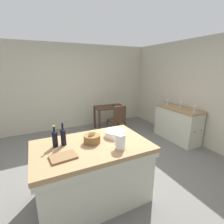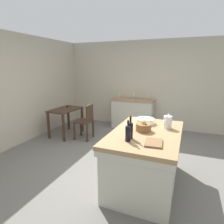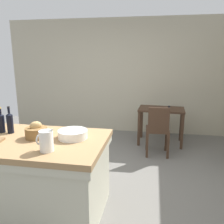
{
  "view_description": "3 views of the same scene",
  "coord_description": "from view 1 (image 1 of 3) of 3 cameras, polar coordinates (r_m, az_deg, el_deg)",
  "views": [
    {
      "loc": [
        -1.13,
        -2.61,
        1.92
      ],
      "look_at": [
        0.33,
        0.38,
        1.0
      ],
      "focal_mm": 26.3,
      "sensor_mm": 36.0,
      "label": 1
    },
    {
      "loc": [
        -3.23,
        -1.17,
        1.85
      ],
      "look_at": [
        0.39,
        0.28,
        0.92
      ],
      "focal_mm": 30.69,
      "sensor_mm": 36.0,
      "label": 2
    },
    {
      "loc": [
        0.79,
        -2.79,
        1.74
      ],
      "look_at": [
        0.2,
        0.5,
        0.95
      ],
      "focal_mm": 37.11,
      "sensor_mm": 36.0,
      "label": 3
    }
  ],
  "objects": [
    {
      "name": "wooden_chair",
      "position": [
        4.56,
        1.82,
        -2.73
      ],
      "size": [
        0.42,
        0.42,
        0.91
      ],
      "color": "#3D281C",
      "rests_on": "ground"
    },
    {
      "name": "wall_right",
      "position": [
        4.6,
        28.9,
        5.77
      ],
      "size": [
        0.12,
        5.2,
        2.6
      ],
      "primitive_type": "cube",
      "color": "#B2AA93",
      "rests_on": "ground"
    },
    {
      "name": "wine_bottle_amber",
      "position": [
        2.33,
        -19.25,
        -8.63
      ],
      "size": [
        0.07,
        0.07,
        0.3
      ],
      "color": "black",
      "rests_on": "island_table"
    },
    {
      "name": "bread_basket",
      "position": [
        2.36,
        -6.95,
        -9.0
      ],
      "size": [
        0.24,
        0.24,
        0.19
      ],
      "color": "brown",
      "rests_on": "island_table"
    },
    {
      "name": "wine_glass_far_left",
      "position": [
        4.33,
        26.8,
        1.44
      ],
      "size": [
        0.07,
        0.07,
        0.16
      ],
      "color": "white",
      "rests_on": "side_cabinet"
    },
    {
      "name": "wine_glass_middle",
      "position": [
        4.88,
        18.72,
        3.65
      ],
      "size": [
        0.07,
        0.07,
        0.16
      ],
      "color": "white",
      "rests_on": "side_cabinet"
    },
    {
      "name": "side_cabinet",
      "position": [
        4.74,
        21.7,
        -3.83
      ],
      "size": [
        0.52,
        1.26,
        0.89
      ],
      "color": "#99754C",
      "rests_on": "ground"
    },
    {
      "name": "wine_glass_left",
      "position": [
        4.64,
        22.81,
        2.87
      ],
      "size": [
        0.07,
        0.07,
        0.18
      ],
      "color": "white",
      "rests_on": "side_cabinet"
    },
    {
      "name": "wash_bowl",
      "position": [
        2.56,
        1.12,
        -7.41
      ],
      "size": [
        0.32,
        0.32,
        0.09
      ],
      "primitive_type": "cylinder",
      "color": "white",
      "rests_on": "island_table"
    },
    {
      "name": "wine_bottle_dark",
      "position": [
        2.34,
        -16.58,
        -8.11
      ],
      "size": [
        0.07,
        0.07,
        0.32
      ],
      "color": "black",
      "rests_on": "island_table"
    },
    {
      "name": "wall_back",
      "position": [
        5.37,
        -13.78,
        8.36
      ],
      "size": [
        5.32,
        0.12,
        2.6
      ],
      "primitive_type": "cube",
      "color": "#B2AA93",
      "rests_on": "ground"
    },
    {
      "name": "island_table",
      "position": [
        2.54,
        -6.72,
        -19.29
      ],
      "size": [
        1.59,
        1.0,
        0.88
      ],
      "color": "#99754C",
      "rests_on": "ground"
    },
    {
      "name": "pitcher",
      "position": [
        2.17,
        2.93,
        -10.09
      ],
      "size": [
        0.17,
        0.13,
        0.24
      ],
      "color": "white",
      "rests_on": "island_table"
    },
    {
      "name": "cutting_board",
      "position": [
        2.09,
        -16.57,
        -14.7
      ],
      "size": [
        0.32,
        0.25,
        0.02
      ],
      "primitive_type": "cube",
      "rotation": [
        0.0,
        0.0,
        0.1
      ],
      "color": "brown",
      "rests_on": "island_table"
    },
    {
      "name": "writing_desk",
      "position": [
        5.12,
        -0.87,
        0.66
      ],
      "size": [
        0.93,
        0.61,
        0.79
      ],
      "color": "#3D281C",
      "rests_on": "ground"
    },
    {
      "name": "ground_plane",
      "position": [
        3.43,
        -2.25,
        -18.57
      ],
      "size": [
        6.76,
        6.76,
        0.0
      ],
      "primitive_type": "plane",
      "color": "#66635E"
    }
  ]
}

